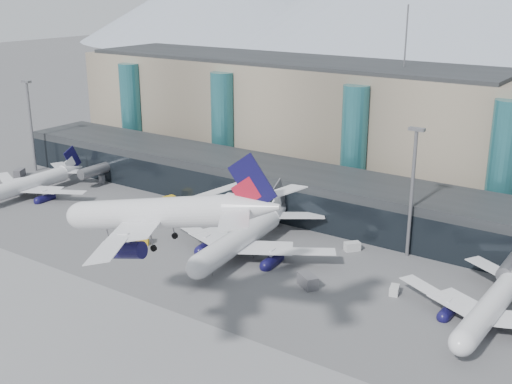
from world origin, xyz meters
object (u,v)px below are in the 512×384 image
(veh_a, at_px, (137,214))
(veh_c, at_px, (308,281))
(veh_g, at_px, (394,290))
(lightmast_left, at_px, (31,121))
(jet_parked_left, at_px, (37,177))
(veh_d, at_px, (352,246))
(veh_f, at_px, (20,173))
(veh_b, at_px, (169,199))
(lightmast_mid, at_px, (412,186))
(hero_jet, at_px, (172,206))
(veh_h, at_px, (139,240))
(jet_parked_mid, at_px, (248,228))
(jet_parked_right, at_px, (496,295))

(veh_a, bearing_deg, veh_c, -9.41)
(veh_a, distance_m, veh_g, 63.34)
(lightmast_left, relative_size, jet_parked_left, 0.75)
(veh_d, xyz_separation_m, veh_f, (-98.80, -5.50, 0.14))
(veh_b, bearing_deg, veh_f, 111.42)
(veh_a, bearing_deg, lightmast_mid, 13.89)
(veh_a, relative_size, veh_d, 1.01)
(hero_jet, bearing_deg, veh_c, 73.08)
(veh_h, bearing_deg, veh_g, -29.32)
(lightmast_mid, relative_size, veh_f, 7.01)
(hero_jet, relative_size, veh_h, 9.51)
(lightmast_left, bearing_deg, veh_b, 0.62)
(veh_g, bearing_deg, veh_d, -145.87)
(jet_parked_left, bearing_deg, lightmast_left, 52.25)
(jet_parked_left, relative_size, veh_f, 9.36)
(lightmast_mid, distance_m, veh_h, 55.50)
(jet_parked_mid, height_order, veh_b, jet_parked_mid)
(jet_parked_left, relative_size, jet_parked_right, 1.01)
(jet_parked_mid, bearing_deg, veh_c, -118.30)
(veh_c, distance_m, veh_g, 14.98)
(veh_g, bearing_deg, jet_parked_left, -104.63)
(veh_g, xyz_separation_m, veh_h, (-51.79, -8.94, 0.33))
(lightmast_left, xyz_separation_m, jet_parked_left, (17.59, -12.61, -10.26))
(lightmast_left, bearing_deg, veh_f, -79.35)
(veh_c, distance_m, veh_f, 100.44)
(jet_parked_right, bearing_deg, jet_parked_left, 91.95)
(veh_f, relative_size, veh_h, 0.94)
(jet_parked_mid, bearing_deg, jet_parked_right, -96.39)
(jet_parked_left, height_order, veh_a, jet_parked_left)
(jet_parked_left, height_order, veh_f, jet_parked_left)
(lightmast_mid, xyz_separation_m, veh_f, (-108.82, -9.27, -13.40))
(jet_parked_left, height_order, veh_d, jet_parked_left)
(veh_b, relative_size, veh_f, 0.76)
(lightmast_left, distance_m, veh_h, 67.94)
(jet_parked_left, height_order, veh_c, jet_parked_left)
(jet_parked_mid, bearing_deg, veh_d, -62.15)
(hero_jet, height_order, jet_parked_mid, hero_jet)
(lightmast_mid, distance_m, veh_c, 27.92)
(hero_jet, height_order, veh_d, hero_jet)
(jet_parked_right, bearing_deg, veh_b, 82.70)
(lightmast_left, relative_size, veh_c, 6.19)
(jet_parked_left, distance_m, veh_a, 33.72)
(veh_c, height_order, veh_d, veh_c)
(hero_jet, relative_size, veh_a, 11.77)
(veh_h, bearing_deg, lightmast_mid, -10.66)
(lightmast_mid, bearing_deg, veh_g, -75.17)
(jet_parked_left, relative_size, veh_b, 12.26)
(veh_b, height_order, veh_g, veh_b)
(veh_g, bearing_deg, jet_parked_right, 79.86)
(lightmast_mid, relative_size, veh_g, 10.09)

